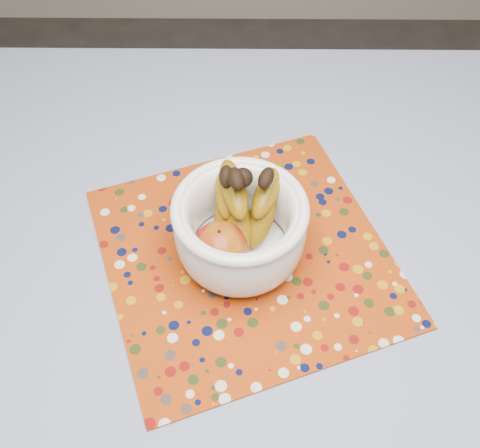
{
  "coord_description": "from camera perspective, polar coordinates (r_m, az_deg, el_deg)",
  "views": [
    {
      "loc": [
        -0.04,
        -0.45,
        1.53
      ],
      "look_at": [
        -0.04,
        0.09,
        0.84
      ],
      "focal_mm": 42.0,
      "sensor_mm": 36.0,
      "label": 1
    }
  ],
  "objects": [
    {
      "name": "table",
      "position": [
        0.97,
        2.63,
        -10.3
      ],
      "size": [
        1.2,
        1.2,
        0.75
      ],
      "color": "brown",
      "rests_on": "ground"
    },
    {
      "name": "placemat",
      "position": [
        0.93,
        0.62,
        -3.14
      ],
      "size": [
        0.58,
        0.58,
        0.0
      ],
      "primitive_type": "cube",
      "rotation": [
        0.0,
        0.0,
        0.36
      ],
      "color": "#993208",
      "rests_on": "tablecloth"
    },
    {
      "name": "tablecloth",
      "position": [
        0.89,
        2.82,
        -7.88
      ],
      "size": [
        1.32,
        1.32,
        0.01
      ],
      "primitive_type": "cube",
      "color": "slate",
      "rests_on": "table"
    },
    {
      "name": "fruit_bowl",
      "position": [
        0.87,
        0.13,
        0.3
      ],
      "size": [
        0.21,
        0.22,
        0.18
      ],
      "color": "white",
      "rests_on": "placemat"
    }
  ]
}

